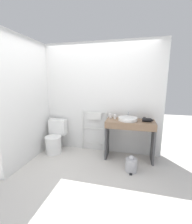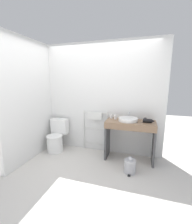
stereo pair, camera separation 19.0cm
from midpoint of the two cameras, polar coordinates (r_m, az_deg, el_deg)
ground_plane at (r=2.85m, az=-4.08°, el=-24.67°), size 12.00×12.00×0.00m
wall_back at (r=3.56m, az=3.31°, el=5.04°), size 2.88×0.12×2.55m
wall_side at (r=3.57m, az=-21.71°, el=4.25°), size 0.12×1.85×2.55m
toilet at (r=3.83m, az=-13.39°, el=-9.35°), size 0.42×0.54×0.77m
towel_radiator at (r=3.59m, az=1.12°, el=-4.05°), size 0.61×0.06×0.99m
vanity_counter at (r=3.29m, az=14.41°, el=-8.08°), size 1.02×0.48×0.87m
sink_basin at (r=3.22m, az=13.79°, el=-2.74°), size 0.40×0.40×0.07m
faucet at (r=3.39m, az=14.06°, el=-0.99°), size 0.02×0.10×0.15m
cup_near_wall at (r=3.38m, az=7.47°, el=-1.57°), size 0.07×0.07×0.10m
cup_near_edge at (r=3.32m, az=9.06°, el=-1.87°), size 0.06×0.06×0.10m
hair_dryer at (r=3.21m, az=20.75°, el=-3.10°), size 0.23×0.19×0.08m
trash_bin at (r=3.06m, az=14.64°, el=-19.21°), size 0.22×0.25×0.32m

